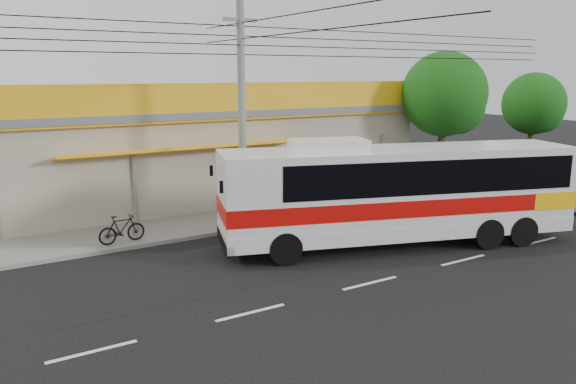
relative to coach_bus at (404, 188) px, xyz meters
name	(u,v)px	position (x,y,z in m)	size (l,w,h in m)	color
ground	(322,260)	(-3.47, 0.07, -2.09)	(120.00, 120.00, 0.00)	black
sidewalk	(241,219)	(-3.47, 6.07, -2.02)	(30.00, 3.20, 0.15)	slate
lane_markings	(370,283)	(-3.47, -2.43, -2.09)	(50.00, 0.12, 0.01)	silver
storefront_building	(190,151)	(-3.47, 11.61, 0.21)	(22.60, 9.20, 5.70)	#A49984
coach_bus	(404,188)	(0.00, 0.00, 0.00)	(12.88, 6.46, 3.91)	silver
motorbike_dark	(122,229)	(-8.75, 4.99, -1.43)	(0.48, 1.70, 1.02)	black
white_car	(567,194)	(9.99, -0.02, -1.36)	(2.42, 5.25, 1.46)	silver
utility_pole	(241,39)	(-4.24, 4.27, 5.22)	(34.00, 14.00, 8.87)	slate
tree_near	(447,97)	(8.49, 6.10, 2.79)	(4.35, 4.35, 7.22)	#362515
tree_far	(536,106)	(16.81, 6.76, 2.07)	(3.71, 3.71, 6.15)	#362515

